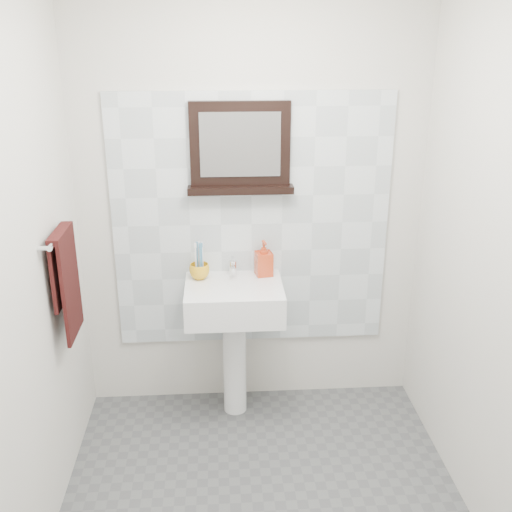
{
  "coord_description": "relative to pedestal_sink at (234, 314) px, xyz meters",
  "views": [
    {
      "loc": [
        -0.19,
        -2.23,
        2.2
      ],
      "look_at": [
        -0.01,
        0.55,
        1.15
      ],
      "focal_mm": 42.0,
      "sensor_mm": 36.0,
      "label": 1
    }
  ],
  "objects": [
    {
      "name": "toothbrushes",
      "position": [
        -0.19,
        0.1,
        0.31
      ],
      "size": [
        0.05,
        0.04,
        0.21
      ],
      "color": "white",
      "rests_on": "toothbrush_cup"
    },
    {
      "name": "front_wall",
      "position": [
        0.11,
        -1.97,
        0.57
      ],
      "size": [
        2.0,
        0.01,
        2.5
      ],
      "primitive_type": "cube",
      "color": "silver",
      "rests_on": "ground"
    },
    {
      "name": "towel_bar",
      "position": [
        -0.83,
        -0.35,
        0.62
      ],
      "size": [
        0.07,
        0.4,
        0.03
      ],
      "color": "silver",
      "rests_on": "left_wall"
    },
    {
      "name": "framed_mirror",
      "position": [
        0.05,
        0.19,
        0.91
      ],
      "size": [
        0.59,
        0.11,
        0.5
      ],
      "color": "black",
      "rests_on": "back_wall"
    },
    {
      "name": "toothbrush_cup",
      "position": [
        -0.19,
        0.1,
        0.23
      ],
      "size": [
        0.15,
        0.15,
        0.09
      ],
      "primitive_type": "imported",
      "rotation": [
        0.0,
        0.0,
        -0.38
      ],
      "color": "gold",
      "rests_on": "pedestal_sink"
    },
    {
      "name": "hand_towel",
      "position": [
        -0.83,
        -0.35,
        0.41
      ],
      "size": [
        0.06,
        0.3,
        0.55
      ],
      "color": "black",
      "rests_on": "towel_bar"
    },
    {
      "name": "soap_dispenser",
      "position": [
        0.18,
        0.13,
        0.29
      ],
      "size": [
        0.11,
        0.11,
        0.21
      ],
      "primitive_type": "imported",
      "rotation": [
        0.0,
        0.0,
        0.18
      ],
      "color": "red",
      "rests_on": "pedestal_sink"
    },
    {
      "name": "left_wall",
      "position": [
        -0.89,
        -0.87,
        0.57
      ],
      "size": [
        0.01,
        2.2,
        2.5
      ],
      "primitive_type": "cube",
      "color": "silver",
      "rests_on": "ground"
    },
    {
      "name": "splashback",
      "position": [
        0.11,
        0.21,
        0.47
      ],
      "size": [
        1.6,
        0.02,
        1.5
      ],
      "primitive_type": "cube",
      "color": "silver",
      "rests_on": "back_wall"
    },
    {
      "name": "right_wall",
      "position": [
        1.11,
        -0.87,
        0.57
      ],
      "size": [
        0.01,
        2.2,
        2.5
      ],
      "primitive_type": "cube",
      "color": "silver",
      "rests_on": "ground"
    },
    {
      "name": "pedestal_sink",
      "position": [
        0.0,
        0.0,
        0.0
      ],
      "size": [
        0.55,
        0.44,
        0.96
      ],
      "color": "white",
      "rests_on": "ground"
    },
    {
      "name": "back_wall",
      "position": [
        0.11,
        0.23,
        0.57
      ],
      "size": [
        2.0,
        0.01,
        2.5
      ],
      "primitive_type": "cube",
      "color": "silver",
      "rests_on": "ground"
    }
  ]
}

